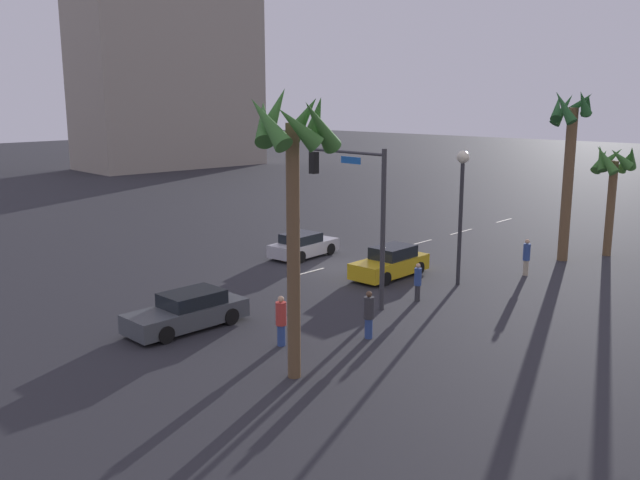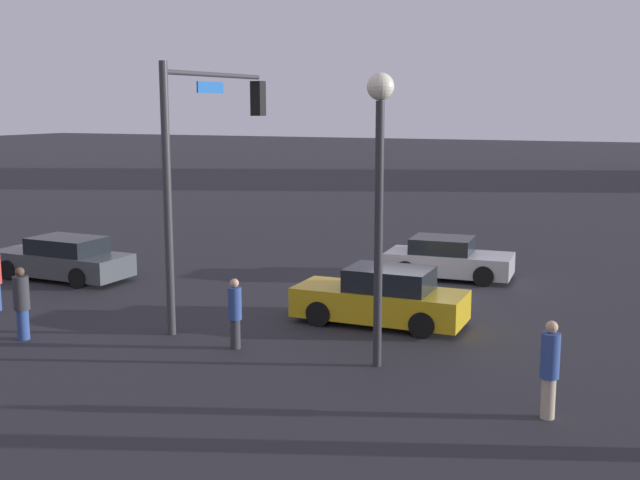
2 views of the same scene
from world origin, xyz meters
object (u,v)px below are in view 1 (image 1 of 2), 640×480
(pedestrian_0, at_px, (526,256))
(palm_tree_1, at_px, (292,157))
(pedestrian_3, at_px, (418,281))
(palm_tree_2, at_px, (613,171))
(streetlamp, at_px, (462,192))
(car_1, at_px, (390,263))
(pedestrian_1, at_px, (281,320))
(pedestrian_2, at_px, (369,314))
(traffic_signal, at_px, (358,199))
(building_0, at_px, (167,36))
(car_2, at_px, (303,246))
(car_0, at_px, (188,312))
(palm_tree_0, at_px, (570,141))

(pedestrian_0, xyz_separation_m, palm_tree_1, (16.44, 0.56, 5.85))
(pedestrian_3, distance_m, palm_tree_2, 14.83)
(streetlamp, height_order, palm_tree_2, streetlamp)
(car_1, xyz_separation_m, palm_tree_1, (11.73, 5.20, 6.12))
(pedestrian_3, bearing_deg, pedestrian_1, -2.76)
(pedestrian_3, bearing_deg, palm_tree_1, 11.69)
(pedestrian_2, bearing_deg, car_1, -147.80)
(traffic_signal, distance_m, pedestrian_2, 5.63)
(building_0, bearing_deg, pedestrian_3, 68.62)
(streetlamp, bearing_deg, car_2, -84.94)
(car_1, relative_size, car_2, 1.07)
(building_0, bearing_deg, car_0, 59.71)
(car_0, relative_size, pedestrian_2, 2.68)
(car_2, relative_size, palm_tree_0, 0.46)
(traffic_signal, xyz_separation_m, pedestrian_3, (-1.88, 1.79, -3.51))
(car_1, bearing_deg, pedestrian_1, 16.13)
(pedestrian_1, bearing_deg, building_0, -121.80)
(car_1, height_order, palm_tree_0, palm_tree_0)
(pedestrian_3, height_order, palm_tree_0, palm_tree_0)
(pedestrian_3, relative_size, palm_tree_0, 0.18)
(streetlamp, distance_m, palm_tree_1, 13.11)
(pedestrian_3, xyz_separation_m, palm_tree_2, (-14.10, 2.60, 3.78))
(car_2, distance_m, pedestrian_3, 9.67)
(traffic_signal, bearing_deg, pedestrian_1, 13.84)
(pedestrian_2, xyz_separation_m, palm_tree_2, (-19.09, 1.22, 3.73))
(traffic_signal, xyz_separation_m, pedestrian_1, (5.76, 1.42, -3.44))
(car_0, bearing_deg, palm_tree_0, 164.69)
(car_1, bearing_deg, building_0, -114.87)
(car_0, height_order, car_2, car_0)
(car_0, relative_size, palm_tree_2, 0.76)
(car_0, bearing_deg, car_1, 174.95)
(pedestrian_3, relative_size, palm_tree_1, 0.18)
(palm_tree_1, bearing_deg, car_0, -95.29)
(car_0, height_order, pedestrian_0, pedestrian_0)
(traffic_signal, xyz_separation_m, palm_tree_1, (7.44, 3.72, 2.42))
(palm_tree_1, xyz_separation_m, palm_tree_2, (-23.42, 0.67, -2.15))
(car_0, xyz_separation_m, pedestrian_0, (-15.87, 5.63, 0.31))
(traffic_signal, height_order, pedestrian_3, traffic_signal)
(streetlamp, relative_size, building_0, 0.20)
(pedestrian_3, xyz_separation_m, palm_tree_0, (-11.41, 1.26, 5.40))
(car_1, height_order, pedestrian_2, pedestrian_2)
(palm_tree_0, bearing_deg, traffic_signal, -12.90)
(car_0, xyz_separation_m, pedestrian_3, (-8.75, 4.26, 0.23))
(pedestrian_2, relative_size, pedestrian_3, 1.07)
(car_0, bearing_deg, pedestrian_3, 154.02)
(pedestrian_0, bearing_deg, palm_tree_2, 170.01)
(palm_tree_0, bearing_deg, streetlamp, -9.73)
(car_0, xyz_separation_m, traffic_signal, (-6.86, 2.47, 3.74))
(car_1, bearing_deg, palm_tree_2, 153.32)
(streetlamp, bearing_deg, car_0, -18.85)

